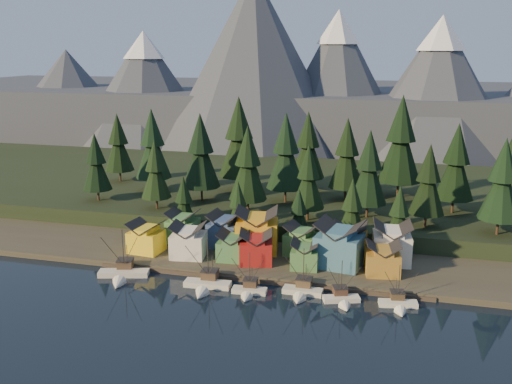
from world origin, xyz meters
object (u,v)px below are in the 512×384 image
(boat_2, at_px, (206,279))
(house_back_0, at_px, (183,225))
(boat_4, at_px, (302,285))
(boat_3, at_px, (249,286))
(boat_6, at_px, (399,299))
(boat_0, at_px, (122,269))
(boat_5, at_px, (342,294))
(house_front_0, at_px, (146,236))
(house_back_1, at_px, (225,229))
(house_front_1, at_px, (188,239))

(boat_2, height_order, house_back_0, boat_2)
(boat_4, xyz_separation_m, house_back_0, (-37.40, 23.22, 3.70))
(boat_3, relative_size, boat_6, 1.04)
(boat_0, xyz_separation_m, boat_3, (31.59, -1.28, -0.16))
(boat_0, distance_m, boat_2, 21.42)
(boat_5, height_order, house_front_0, house_front_0)
(house_back_0, bearing_deg, boat_4, -30.86)
(boat_2, relative_size, boat_4, 1.07)
(boat_6, bearing_deg, boat_3, 173.27)
(boat_4, bearing_deg, house_back_1, 139.16)
(boat_2, distance_m, boat_4, 21.82)
(boat_0, xyz_separation_m, house_front_0, (-0.43, 14.43, 3.46))
(boat_5, bearing_deg, house_front_1, 141.87)
(boat_6, xyz_separation_m, house_back_1, (-45.91, 23.40, 4.36))
(boat_0, xyz_separation_m, boat_2, (21.41, -0.84, 0.07))
(boat_5, height_order, house_front_1, house_front_1)
(house_front_1, bearing_deg, boat_4, -29.28)
(boat_0, bearing_deg, boat_4, -13.50)
(boat_2, height_order, boat_4, boat_2)
(boat_4, distance_m, boat_6, 20.94)
(house_front_1, xyz_separation_m, house_back_0, (-5.82, 10.63, -0.04))
(boat_6, xyz_separation_m, house_back_0, (-58.32, 24.09, 4.09))
(house_back_0, bearing_deg, boat_5, -27.05)
(boat_3, distance_m, house_front_1, 25.42)
(boat_2, relative_size, boat_6, 1.24)
(house_front_1, xyz_separation_m, house_back_1, (6.59, 9.94, 0.23))
(house_front_1, bearing_deg, boat_6, -21.92)
(boat_5, bearing_deg, boat_6, -15.71)
(boat_3, distance_m, boat_5, 20.67)
(boat_0, xyz_separation_m, house_back_0, (5.73, 24.47, 3.76))
(boat_3, relative_size, house_front_1, 1.11)
(house_back_1, bearing_deg, boat_0, -121.81)
(boat_3, distance_m, boat_4, 11.81)
(house_back_1, bearing_deg, boat_2, -76.91)
(boat_5, bearing_deg, house_back_0, 132.99)
(house_front_1, relative_size, house_back_0, 1.09)
(boat_2, xyz_separation_m, house_front_0, (-21.84, 15.26, 3.39))
(house_back_1, bearing_deg, boat_5, -29.70)
(boat_5, relative_size, house_front_1, 1.09)
(boat_2, relative_size, house_back_0, 1.45)
(boat_0, distance_m, boat_5, 52.24)
(boat_5, height_order, house_back_1, house_back_1)
(boat_0, xyz_separation_m, house_back_1, (18.13, 23.78, 4.03))
(boat_0, bearing_deg, boat_5, -15.48)
(house_back_1, bearing_deg, house_front_1, -118.04)
(boat_5, relative_size, house_back_0, 1.18)
(boat_4, relative_size, house_back_1, 1.28)
(boat_2, xyz_separation_m, boat_6, (42.64, 1.22, -0.40))
(house_front_1, distance_m, house_back_1, 11.93)
(house_back_0, height_order, house_back_1, house_back_1)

